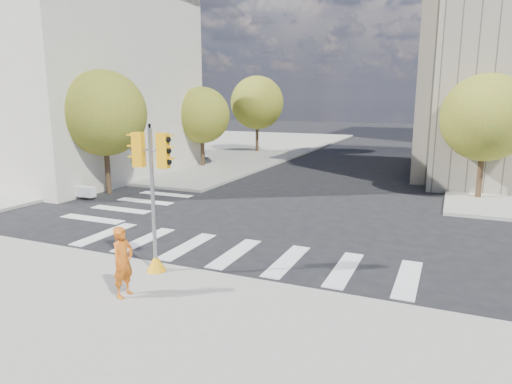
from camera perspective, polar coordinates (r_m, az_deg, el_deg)
ground at (r=16.74m, az=0.69°, el=-5.65°), size 160.00×160.00×0.00m
sidewalk_far_left at (r=48.66m, az=-9.30°, el=5.76°), size 28.00×40.00×0.15m
classical_building at (r=34.69m, az=-26.29°, el=12.93°), size 19.00×15.00×12.70m
tree_lw_near at (r=25.09m, az=-18.48°, el=9.31°), size 4.40×4.40×6.41m
tree_lw_mid at (r=33.24m, az=-6.79°, el=9.51°), size 4.00×4.00×5.77m
tree_lw_far at (r=42.17m, az=0.14°, el=11.09°), size 4.80×4.80×6.95m
tree_re_near at (r=24.79m, az=26.79°, el=8.30°), size 4.20×4.20×6.16m
tree_re_mid at (r=36.77m, az=25.87°, el=9.56°), size 4.60×4.60×6.66m
tree_re_far at (r=48.77m, az=25.33°, el=9.28°), size 4.00×4.00×5.88m
lamp_near at (r=28.80m, az=27.48°, el=9.59°), size 0.35×0.18×8.11m
lamp_far at (r=42.78m, az=26.29°, el=9.97°), size 0.35×0.18×8.11m
traffic_signal at (r=12.98m, az=-12.69°, el=-2.38°), size 1.07×0.56×4.17m
photographer at (r=11.79m, az=-16.29°, el=-8.38°), size 0.45×0.66×1.78m
planter_wall at (r=26.07m, az=-24.48°, el=0.50°), size 6.00×0.46×0.50m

